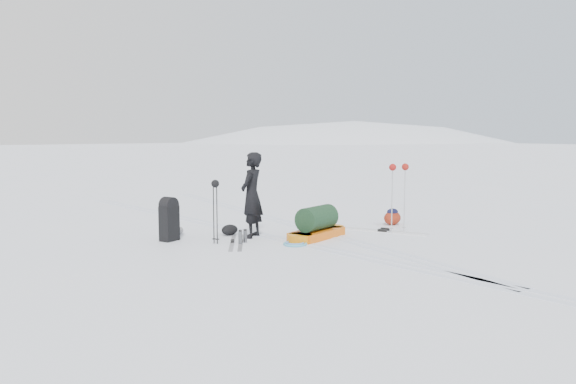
% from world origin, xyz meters
% --- Properties ---
extents(ground, '(200.00, 200.00, 0.00)m').
position_xyz_m(ground, '(0.00, 0.00, 0.00)').
color(ground, white).
rests_on(ground, ground).
extents(ski_tracks, '(3.38, 17.97, 0.01)m').
position_xyz_m(ski_tracks, '(0.61, 0.88, 0.00)').
color(ski_tracks, silver).
rests_on(ski_tracks, ground).
extents(skier, '(0.77, 0.71, 1.77)m').
position_xyz_m(skier, '(-0.35, 0.68, 0.88)').
color(skier, black).
rests_on(skier, ground).
extents(pulk_sled, '(1.80, 0.95, 0.66)m').
position_xyz_m(pulk_sled, '(0.67, -0.20, 0.25)').
color(pulk_sled, '#DF610D').
rests_on(pulk_sled, ground).
extents(expedition_rucksack, '(0.79, 0.84, 0.89)m').
position_xyz_m(expedition_rucksack, '(-1.83, 1.44, 0.41)').
color(expedition_rucksack, black).
rests_on(expedition_rucksack, ground).
extents(ski_poles_black, '(0.15, 0.17, 1.26)m').
position_xyz_m(ski_poles_black, '(-1.29, 0.55, 1.03)').
color(ski_poles_black, black).
rests_on(ski_poles_black, ground).
extents(ski_poles_silver, '(0.47, 0.22, 1.51)m').
position_xyz_m(ski_poles_silver, '(2.43, -0.84, 1.26)').
color(ski_poles_silver, '#BBBEC2').
rests_on(ski_poles_silver, ground).
extents(touring_skis_grey, '(1.15, 1.51, 0.06)m').
position_xyz_m(touring_skis_grey, '(-0.92, 0.37, 0.01)').
color(touring_skis_grey, gray).
rests_on(touring_skis_grey, ground).
extents(touring_skis_white, '(1.05, 1.88, 0.07)m').
position_xyz_m(touring_skis_white, '(2.31, -0.55, 0.02)').
color(touring_skis_white, silver).
rests_on(touring_skis_white, ground).
extents(rope_coil, '(0.51, 0.51, 0.06)m').
position_xyz_m(rope_coil, '(-0.14, -0.50, 0.03)').
color(rope_coil, '#4FA4C0').
rests_on(rope_coil, ground).
extents(small_daypack, '(0.56, 0.53, 0.39)m').
position_xyz_m(small_daypack, '(3.16, -0.03, 0.19)').
color(small_daypack, maroon).
rests_on(small_daypack, ground).
extents(thermos_pair, '(0.28, 0.20, 0.29)m').
position_xyz_m(thermos_pair, '(-0.86, 0.25, 0.13)').
color(thermos_pair, '#595C60').
rests_on(thermos_pair, ground).
extents(stuff_sack, '(0.39, 0.31, 0.23)m').
position_xyz_m(stuff_sack, '(-0.59, 1.17, 0.11)').
color(stuff_sack, black).
rests_on(stuff_sack, ground).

